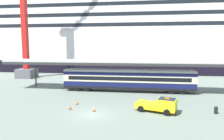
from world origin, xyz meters
TOP-DOWN VIEW (x-y plane):
  - ground_plane at (0.00, 0.00)m, footprint 400.00×400.00m
  - cruise_ship at (-4.72, 48.89)m, footprint 165.16×24.77m
  - platform_canopy at (3.53, 14.00)m, footprint 47.76×5.50m
  - train_carriage at (3.53, 13.58)m, footprint 24.08×2.81m
  - service_truck at (8.31, 1.96)m, footprint 5.57×3.58m
  - traffic_cone_near at (-3.35, 3.93)m, footprint 0.36×0.36m
  - traffic_cone_mid at (-3.54, 1.50)m, footprint 0.36×0.36m
  - traffic_cone_far at (-0.16, 1.12)m, footprint 0.36×0.36m
  - dockside_crane at (-23.95, 26.80)m, footprint 13.59×4.40m
  - quay_bollard at (15.32, 2.34)m, footprint 0.48×0.48m

SIDE VIEW (x-z plane):
  - ground_plane at x=0.00m, z-range 0.00..0.00m
  - traffic_cone_near at x=-3.35m, z-range -0.01..0.60m
  - traffic_cone_mid at x=-3.54m, z-range -0.01..0.72m
  - traffic_cone_far at x=-0.16m, z-range -0.01..0.72m
  - quay_bollard at x=15.32m, z-range 0.04..1.00m
  - service_truck at x=8.31m, z-range -0.02..2.00m
  - train_carriage at x=3.53m, z-range 0.26..4.37m
  - platform_canopy at x=3.53m, z-range 2.63..8.40m
  - cruise_ship at x=-4.72m, z-range -6.32..34.97m
  - dockside_crane at x=-23.95m, z-range -10.30..43.00m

